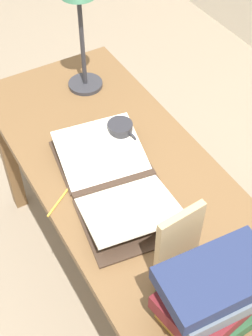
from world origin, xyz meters
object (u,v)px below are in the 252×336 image
at_px(book_stack_tall, 213,294).
at_px(pencil, 62,198).
at_px(book_standing_upright, 178,244).
at_px(open_book, 114,182).
at_px(reading_lamp, 80,12).
at_px(coffee_mug, 120,133).

bearing_deg(book_stack_tall, pencil, -163.10).
height_order(book_standing_upright, pencil, book_standing_upright).
relative_size(open_book, book_standing_upright, 2.24).
bearing_deg(reading_lamp, open_book, -16.76).
distance_m(book_standing_upright, reading_lamp, 0.96).
relative_size(book_standing_upright, coffee_mug, 2.31).
height_order(open_book, pencil, open_book).
bearing_deg(open_book, reading_lamp, 171.81).
xyz_separation_m(book_stack_tall, book_standing_upright, (-0.16, 0.00, 0.02)).
height_order(open_book, book_standing_upright, book_standing_upright).
height_order(reading_lamp, pencil, reading_lamp).
xyz_separation_m(open_book, pencil, (-0.04, -0.18, -0.02)).
bearing_deg(pencil, open_book, 76.39).
distance_m(reading_lamp, pencil, 0.70).
bearing_deg(reading_lamp, pencil, -34.23).
bearing_deg(coffee_mug, book_stack_tall, -10.50).
bearing_deg(book_stack_tall, reading_lamp, 171.07).
height_order(open_book, book_stack_tall, book_stack_tall).
xyz_separation_m(open_book, book_standing_upright, (0.37, -0.00, 0.11)).
distance_m(book_standing_upright, pencil, 0.47).
bearing_deg(coffee_mug, open_book, -34.76).
xyz_separation_m(book_standing_upright, pencil, (-0.41, -0.17, -0.13)).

